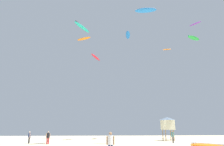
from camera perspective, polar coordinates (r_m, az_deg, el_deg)
person_foreground at (r=16.24m, az=-0.43°, el=-18.30°), size 0.58×0.40×1.79m
person_midground at (r=34.46m, az=16.15°, el=-16.04°), size 0.40×0.57×1.77m
person_left at (r=34.01m, az=-21.50°, el=-15.72°), size 0.38×0.49×1.68m
person_right at (r=31.48m, az=-16.96°, el=-16.19°), size 0.53×0.39×1.72m
kite_grounded_near at (r=25.74m, az=24.80°, el=-17.50°), size 3.19×4.97×0.62m
lifeguard_tower at (r=40.68m, az=14.81°, el=-13.04°), size 2.30×2.30×4.15m
kite_aloft_0 at (r=51.43m, az=-7.67°, el=9.19°), size 3.70×3.04×0.43m
kite_aloft_1 at (r=49.57m, az=21.26°, el=8.85°), size 3.78×2.70×0.54m
kite_aloft_2 at (r=50.26m, az=4.32°, el=10.26°), size 1.68×4.15×0.97m
kite_aloft_3 at (r=55.80m, az=21.62°, el=12.32°), size 2.46×3.12×0.73m
kite_aloft_4 at (r=59.80m, az=14.68°, el=6.21°), size 2.29×1.24×0.26m
kite_aloft_5 at (r=34.25m, az=-8.10°, el=12.20°), size 3.04×4.03×0.86m
kite_aloft_6 at (r=44.73m, az=-4.44°, el=4.27°), size 2.80×4.41×1.05m
kite_aloft_7 at (r=34.75m, az=9.10°, el=16.46°), size 3.49×1.71×0.62m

